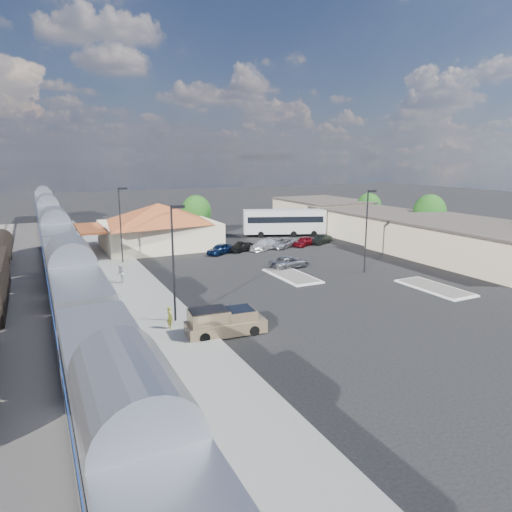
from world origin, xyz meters
name	(u,v)px	position (x,y,z in m)	size (l,w,h in m)	color
ground	(267,286)	(0.00, 0.00, 0.00)	(280.00, 280.00, 0.00)	black
railbed	(30,291)	(-21.00, 8.00, 0.06)	(16.00, 100.00, 0.12)	#4C4944
platform	(131,285)	(-12.00, 6.00, 0.09)	(5.50, 92.00, 0.18)	gray
passenger_train	(57,245)	(-18.00, 15.73, 2.87)	(3.00, 104.00, 5.55)	silver
station_depot	(158,225)	(-4.56, 24.00, 3.13)	(18.35, 12.24, 6.20)	beige
buildings_east	(388,226)	(28.00, 14.28, 2.27)	(14.40, 51.40, 4.80)	#C6B28C
traffic_island_south	(292,276)	(4.00, 2.00, 0.10)	(3.30, 7.50, 0.21)	silver
traffic_island_north	(434,288)	(14.00, -8.00, 0.10)	(3.30, 7.50, 0.21)	silver
lamp_plat_s	(174,254)	(-10.90, -6.00, 5.34)	(1.08, 0.25, 9.00)	black
lamp_plat_n	(121,219)	(-10.90, 16.00, 5.34)	(1.08, 0.25, 9.00)	black
lamp_lot	(367,224)	(12.10, 0.00, 5.34)	(1.08, 0.25, 9.00)	black
tree_east_b	(430,212)	(34.00, 12.00, 4.22)	(4.94, 4.94, 6.96)	#382314
tree_east_c	(369,206)	(34.00, 26.00, 3.76)	(4.41, 4.41, 6.21)	#382314
tree_depot	(196,212)	(3.00, 30.00, 4.02)	(4.71, 4.71, 6.63)	#382314
pickup_truck	(226,322)	(-8.44, -9.86, 0.92)	(5.77, 2.50, 1.94)	tan
suv	(289,262)	(5.76, 5.53, 0.68)	(2.26, 4.89, 1.36)	#93969A
coach_bus	(284,221)	(15.92, 24.66, 2.41)	(13.18, 7.32, 4.18)	white
person_a	(170,317)	(-11.81, -7.39, 1.01)	(0.60, 0.40, 1.65)	gold
person_b	(121,274)	(-12.82, 6.75, 1.11)	(0.91, 0.71, 1.87)	white
parked_car_a	(220,249)	(1.38, 15.96, 0.70)	(1.65, 4.09, 1.39)	#0C1C40
parked_car_b	(241,247)	(4.58, 16.26, 0.64)	(1.36, 3.89, 1.28)	black
parked_car_c	(264,245)	(7.78, 15.96, 0.70)	(1.96, 4.83, 1.40)	silver
parked_car_d	(283,243)	(10.98, 16.26, 0.64)	(2.13, 4.61, 1.28)	#93949B
parked_car_e	(304,241)	(14.18, 15.96, 0.67)	(1.59, 3.95, 1.34)	maroon
parked_car_f	(321,239)	(17.38, 16.26, 0.65)	(1.37, 3.92, 1.29)	black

